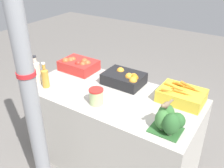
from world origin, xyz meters
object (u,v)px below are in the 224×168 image
at_px(apple_crate, 78,65).
at_px(carrot_crate, 182,95).
at_px(support_pole, 29,88).
at_px(broccoli_pile, 169,120).
at_px(juice_bottle_amber, 45,77).
at_px(pickle_jar, 96,96).
at_px(sparrow_bird, 166,105).
at_px(juice_bottle_cloudy, 36,72).
at_px(orange_crate, 125,78).

distance_m(apple_crate, carrot_crate, 1.11).
distance_m(support_pole, carrot_crate, 1.22).
bearing_deg(broccoli_pile, apple_crate, 159.89).
distance_m(support_pole, juice_bottle_amber, 0.62).
xyz_separation_m(pickle_jar, sparrow_bird, (0.60, -0.03, 0.15)).
height_order(carrot_crate, broccoli_pile, broccoli_pile).
relative_size(support_pole, juice_bottle_cloudy, 7.91).
xyz_separation_m(support_pole, pickle_jar, (0.20, 0.48, -0.24)).
bearing_deg(orange_crate, apple_crate, -179.95).
bearing_deg(broccoli_pile, orange_crate, 144.58).
height_order(support_pole, juice_bottle_cloudy, support_pole).
bearing_deg(orange_crate, pickle_jar, -93.77).
distance_m(orange_crate, broccoli_pile, 0.74).
bearing_deg(sparrow_bird, juice_bottle_amber, -76.79).
bearing_deg(carrot_crate, orange_crate, -179.58).
bearing_deg(apple_crate, juice_bottle_cloudy, -106.72).
relative_size(orange_crate, juice_bottle_amber, 1.51).
distance_m(carrot_crate, juice_bottle_amber, 1.22).
height_order(orange_crate, pickle_jar, orange_crate).
height_order(support_pole, broccoli_pile, support_pole).
bearing_deg(apple_crate, carrot_crate, 0.23).
bearing_deg(broccoli_pile, juice_bottle_amber, -179.23).
height_order(carrot_crate, pickle_jar, carrot_crate).
xyz_separation_m(support_pole, juice_bottle_amber, (-0.36, 0.45, -0.21)).
distance_m(support_pole, broccoli_pile, 0.98).
xyz_separation_m(orange_crate, juice_bottle_cloudy, (-0.70, -0.44, 0.06)).
relative_size(apple_crate, carrot_crate, 1.00).
relative_size(apple_crate, orange_crate, 1.00).
height_order(apple_crate, orange_crate, orange_crate).
height_order(orange_crate, juice_bottle_amber, juice_bottle_amber).
bearing_deg(juice_bottle_amber, orange_crate, 37.08).
bearing_deg(carrot_crate, pickle_jar, -143.68).
distance_m(broccoli_pile, sparrow_bird, 0.13).
bearing_deg(support_pole, pickle_jar, 67.43).
bearing_deg(pickle_jar, juice_bottle_cloudy, -177.83).
xyz_separation_m(apple_crate, broccoli_pile, (1.17, -0.43, 0.03)).
distance_m(apple_crate, juice_bottle_amber, 0.45).
distance_m(juice_bottle_cloudy, pickle_jar, 0.67).
distance_m(carrot_crate, juice_bottle_cloudy, 1.33).
height_order(broccoli_pile, sparrow_bird, sparrow_bird).
distance_m(juice_bottle_amber, sparrow_bird, 1.17).
distance_m(orange_crate, sparrow_bird, 0.74).
relative_size(support_pole, orange_crate, 6.09).
xyz_separation_m(apple_crate, juice_bottle_cloudy, (-0.13, -0.44, 0.06)).
relative_size(carrot_crate, broccoli_pile, 1.62).
bearing_deg(pickle_jar, orange_crate, 86.23).
xyz_separation_m(orange_crate, pickle_jar, (-0.03, -0.42, 0.01)).
relative_size(juice_bottle_cloudy, sparrow_bird, 2.11).
height_order(support_pole, sparrow_bird, support_pole).
distance_m(broccoli_pile, pickle_jar, 0.63).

